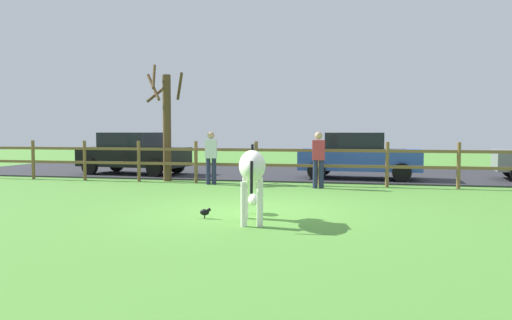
{
  "coord_description": "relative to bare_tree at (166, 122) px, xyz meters",
  "views": [
    {
      "loc": [
        2.19,
        -9.96,
        1.65
      ],
      "look_at": [
        -0.23,
        1.1,
        0.99
      ],
      "focal_mm": 34.47,
      "sensor_mm": 36.0,
      "label": 1
    }
  ],
  "objects": [
    {
      "name": "parked_car_black",
      "position": [
        -2.08,
        1.78,
        -1.11
      ],
      "size": [
        4.15,
        2.21,
        1.56
      ],
      "color": "black",
      "rests_on": "parking_asphalt"
    },
    {
      "name": "visitor_right_of_tree",
      "position": [
        5.11,
        -1.0,
        -1.04
      ],
      "size": [
        0.38,
        0.26,
        1.64
      ],
      "color": "#232847",
      "rests_on": "ground_plane"
    },
    {
      "name": "zebra",
      "position": [
        4.41,
        -6.56,
        -1.02
      ],
      "size": [
        0.72,
        1.92,
        1.41
      ],
      "color": "white",
      "rests_on": "ground_plane"
    },
    {
      "name": "parked_car_blue",
      "position": [
        6.23,
        1.74,
        -1.11
      ],
      "size": [
        4.07,
        2.02,
        1.56
      ],
      "color": "#2D4CAD",
      "rests_on": "parking_asphalt"
    },
    {
      "name": "ground_plane",
      "position": [
        4.19,
        -5.29,
        -1.95
      ],
      "size": [
        60.0,
        60.0,
        0.0
      ],
      "primitive_type": "plane",
      "color": "#549338"
    },
    {
      "name": "parking_asphalt",
      "position": [
        4.19,
        4.01,
        -1.93
      ],
      "size": [
        28.0,
        7.4,
        0.05
      ],
      "primitive_type": "cube",
      "color": "#2D2D33",
      "rests_on": "ground_plane"
    },
    {
      "name": "visitor_left_of_tree",
      "position": [
        1.76,
        -0.69,
        -1.04
      ],
      "size": [
        0.4,
        0.29,
        1.64
      ],
      "color": "#232847",
      "rests_on": "ground_plane"
    },
    {
      "name": "crow_on_grass",
      "position": [
        3.47,
        -6.46,
        -1.82
      ],
      "size": [
        0.21,
        0.1,
        0.2
      ],
      "color": "black",
      "rests_on": "ground_plane"
    },
    {
      "name": "bare_tree",
      "position": [
        0.0,
        0.0,
        0.0
      ],
      "size": [
        1.35,
        1.34,
        3.89
      ],
      "color": "#513A23",
      "rests_on": "ground_plane"
    },
    {
      "name": "paddock_fence",
      "position": [
        4.1,
        -0.29,
        -1.19
      ],
      "size": [
        21.93,
        0.11,
        1.34
      ],
      "color": "brown",
      "rests_on": "ground_plane"
    }
  ]
}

